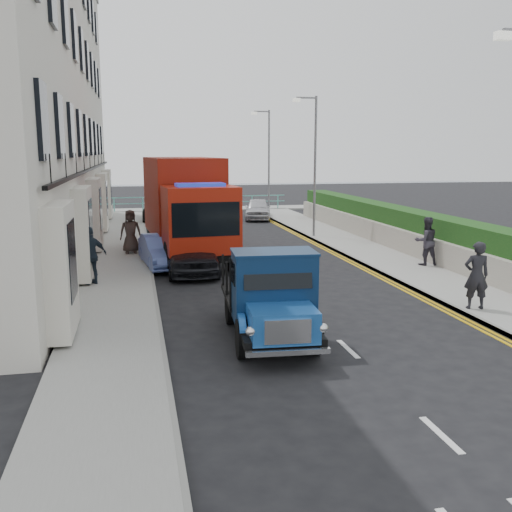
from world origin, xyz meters
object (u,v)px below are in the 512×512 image
object	(u,v)px
red_lorry	(186,205)
parked_car_front	(191,252)
lamp_mid	(313,158)
pedestrian_east_near	(476,275)
bedford_lorry	(272,302)
lamp_far	(267,156)

from	to	relation	value
red_lorry	parked_car_front	bearing A→B (deg)	-96.49
lamp_mid	pedestrian_east_near	size ratio (longest dim) A/B	3.77
pedestrian_east_near	lamp_mid	bearing A→B (deg)	-76.91
pedestrian_east_near	parked_car_front	bearing A→B (deg)	-32.68
bedford_lorry	pedestrian_east_near	world-z (taller)	bedford_lorry
pedestrian_east_near	lamp_far	bearing A→B (deg)	-77.34
parked_car_front	pedestrian_east_near	distance (m)	9.90
parked_car_front	pedestrian_east_near	xyz separation A→B (m)	(7.03, -6.97, 0.29)
lamp_far	red_lorry	bearing A→B (deg)	-115.51
bedford_lorry	parked_car_front	xyz separation A→B (m)	(-1.02, 8.35, -0.24)
lamp_far	parked_car_front	distance (m)	18.59
parked_car_front	pedestrian_east_near	world-z (taller)	pedestrian_east_near
parked_car_front	lamp_far	bearing A→B (deg)	70.02
lamp_far	bedford_lorry	world-z (taller)	lamp_far
bedford_lorry	parked_car_front	distance (m)	8.41
lamp_mid	lamp_far	bearing A→B (deg)	90.00
red_lorry	parked_car_front	xyz separation A→B (m)	(-0.11, -3.03, -1.42)
bedford_lorry	red_lorry	xyz separation A→B (m)	(-0.91, 11.37, 1.18)
red_lorry	parked_car_front	distance (m)	3.34
lamp_far	parked_car_front	xyz separation A→B (m)	(-6.78, -17.00, -3.24)
lamp_mid	lamp_far	xyz separation A→B (m)	(0.00, 10.00, 0.00)
lamp_mid	red_lorry	size ratio (longest dim) A/B	0.88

